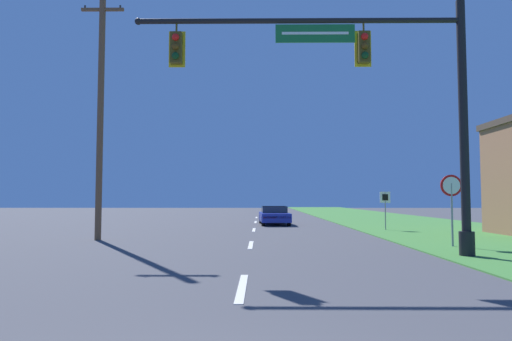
# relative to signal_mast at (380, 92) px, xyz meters

# --- Properties ---
(grass_verge_right) EXTENTS (10.00, 110.00, 0.04)m
(grass_verge_right) POSITION_rel_signal_mast_xyz_m (6.57, 19.35, -4.86)
(grass_verge_right) COLOR #428438
(grass_verge_right) RESTS_ON ground
(road_center_line) EXTENTS (0.16, 34.80, 0.01)m
(road_center_line) POSITION_rel_signal_mast_xyz_m (-3.93, 11.35, -4.87)
(road_center_line) COLOR silver
(road_center_line) RESTS_ON ground
(signal_mast) EXTENTS (10.08, 0.47, 7.92)m
(signal_mast) POSITION_rel_signal_mast_xyz_m (0.00, 0.00, 0.00)
(signal_mast) COLOR black
(signal_mast) RESTS_ON grass_verge_right
(car_ahead) EXTENTS (2.03, 4.61, 1.19)m
(car_ahead) POSITION_rel_signal_mast_xyz_m (-2.68, 16.53, -4.27)
(car_ahead) COLOR black
(car_ahead) RESTS_ON ground
(stop_sign) EXTENTS (0.76, 0.07, 2.50)m
(stop_sign) POSITION_rel_signal_mast_xyz_m (3.15, 2.64, -3.01)
(stop_sign) COLOR gray
(stop_sign) RESTS_ON grass_verge_right
(route_sign_post) EXTENTS (0.55, 0.06, 2.03)m
(route_sign_post) POSITION_rel_signal_mast_xyz_m (3.12, 11.07, -3.35)
(route_sign_post) COLOR gray
(route_sign_post) RESTS_ON grass_verge_right
(utility_pole_near) EXTENTS (1.80, 0.26, 10.59)m
(utility_pole_near) POSITION_rel_signal_mast_xyz_m (-10.26, 5.28, 0.58)
(utility_pole_near) COLOR brown
(utility_pole_near) RESTS_ON ground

